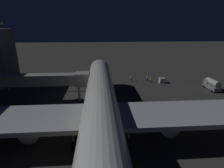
% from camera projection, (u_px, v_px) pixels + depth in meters
% --- Properties ---
extents(ground_plane, '(320.00, 320.00, 0.00)m').
position_uv_depth(ground_plane, '(101.00, 114.00, 37.83)').
color(ground_plane, '#383533').
extents(airliner_at_gate, '(56.73, 63.72, 19.04)m').
position_uv_depth(airliner_at_gate, '(101.00, 118.00, 25.18)').
color(airliner_at_gate, silver).
rests_on(airliner_at_gate, ground_plane).
extents(jet_bridge, '(22.13, 3.40, 7.07)m').
position_uv_depth(jet_bridge, '(49.00, 80.00, 42.06)').
color(jet_bridge, '#9E9E99').
rests_on(jet_bridge, ground_plane).
extents(apron_floodlight_mast, '(2.90, 0.50, 18.33)m').
position_uv_depth(apron_floodlight_mast, '(2.00, 53.00, 47.31)').
color(apron_floodlight_mast, '#59595E').
rests_on(apron_floodlight_mast, ground_plane).
extents(fuel_tanker, '(2.46, 5.75, 3.15)m').
position_uv_depth(fuel_tanker, '(212.00, 84.00, 51.26)').
color(fuel_tanker, slate).
rests_on(fuel_tanker, ground_plane).
extents(baggage_container_near_belt, '(1.73, 1.83, 1.61)m').
position_uv_depth(baggage_container_near_belt, '(162.00, 80.00, 57.46)').
color(baggage_container_near_belt, '#B7BABF').
rests_on(baggage_container_near_belt, ground_plane).
extents(ground_crew_near_nose_gear, '(0.40, 0.40, 1.82)m').
position_uv_depth(ground_crew_near_nose_gear, '(131.00, 78.00, 58.86)').
color(ground_crew_near_nose_gear, black).
rests_on(ground_crew_near_nose_gear, ground_plane).
extents(ground_crew_by_belt_loader, '(0.40, 0.40, 1.74)m').
position_uv_depth(ground_crew_by_belt_loader, '(147.00, 78.00, 59.42)').
color(ground_crew_by_belt_loader, black).
rests_on(ground_crew_by_belt_loader, ground_plane).
extents(ground_crew_marshaller_fwd, '(0.40, 0.40, 1.88)m').
position_uv_depth(ground_crew_marshaller_fwd, '(151.00, 80.00, 57.58)').
color(ground_crew_marshaller_fwd, black).
rests_on(ground_crew_marshaller_fwd, ground_plane).
extents(traffic_cone_nose_port, '(0.36, 0.36, 0.55)m').
position_uv_depth(traffic_cone_nose_port, '(107.00, 84.00, 55.91)').
color(traffic_cone_nose_port, orange).
rests_on(traffic_cone_nose_port, ground_plane).
extents(traffic_cone_nose_starboard, '(0.36, 0.36, 0.55)m').
position_uv_depth(traffic_cone_nose_starboard, '(93.00, 84.00, 55.61)').
color(traffic_cone_nose_starboard, orange).
rests_on(traffic_cone_nose_starboard, ground_plane).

